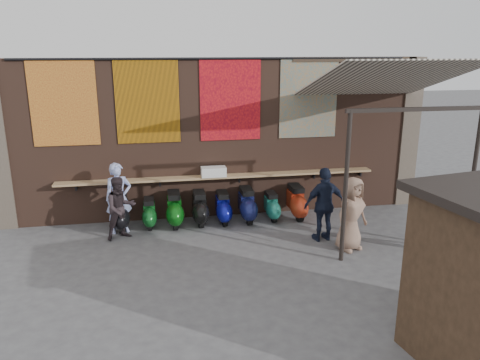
{
  "coord_description": "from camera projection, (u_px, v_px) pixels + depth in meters",
  "views": [
    {
      "loc": [
        -1.54,
        -8.93,
        4.24
      ],
      "look_at": [
        0.3,
        1.2,
        1.31
      ],
      "focal_mm": 35.0,
      "sensor_mm": 36.0,
      "label": 1
    }
  ],
  "objects": [
    {
      "name": "ground",
      "position": [
        236.0,
        255.0,
        9.87
      ],
      "size": [
        70.0,
        70.0,
        0.0
      ],
      "primitive_type": "plane",
      "color": "#474749",
      "rests_on": "ground"
    },
    {
      "name": "brick_wall",
      "position": [
        218.0,
        139.0,
        11.88
      ],
      "size": [
        10.0,
        0.4,
        4.0
      ],
      "primitive_type": "cube",
      "color": "brown",
      "rests_on": "ground"
    },
    {
      "name": "pier_right",
      "position": [
        406.0,
        132.0,
        12.78
      ],
      "size": [
        0.5,
        0.5,
        4.0
      ],
      "primitive_type": "cube",
      "color": "#4C4238",
      "rests_on": "ground"
    },
    {
      "name": "eating_counter",
      "position": [
        220.0,
        177.0,
        11.78
      ],
      "size": [
        8.0,
        0.32,
        0.05
      ],
      "primitive_type": "cube",
      "color": "#9E7A51",
      "rests_on": "brick_wall"
    },
    {
      "name": "shelf_box",
      "position": [
        214.0,
        172.0,
        11.68
      ],
      "size": [
        0.62,
        0.32,
        0.23
      ],
      "primitive_type": "cube",
      "color": "white",
      "rests_on": "eating_counter"
    },
    {
      "name": "tapestry_redgold",
      "position": [
        64.0,
        103.0,
        10.78
      ],
      "size": [
        1.5,
        0.02,
        2.0
      ],
      "primitive_type": "cube",
      "color": "maroon",
      "rests_on": "brick_wall"
    },
    {
      "name": "tapestry_sun",
      "position": [
        147.0,
        101.0,
        11.11
      ],
      "size": [
        1.5,
        0.02,
        2.0
      ],
      "primitive_type": "cube",
      "color": "orange",
      "rests_on": "brick_wall"
    },
    {
      "name": "tapestry_orange",
      "position": [
        230.0,
        100.0,
        11.45
      ],
      "size": [
        1.5,
        0.02,
        2.0
      ],
      "primitive_type": "cube",
      "color": "red",
      "rests_on": "brick_wall"
    },
    {
      "name": "tapestry_multi",
      "position": [
        309.0,
        98.0,
        11.8
      ],
      "size": [
        1.5,
        0.02,
        2.0
      ],
      "primitive_type": "cube",
      "color": "#256D88",
      "rests_on": "brick_wall"
    },
    {
      "name": "hang_rail",
      "position": [
        218.0,
        59.0,
        11.12
      ],
      "size": [
        9.5,
        0.06,
        0.06
      ],
      "primitive_type": "cylinder",
      "rotation": [
        0.0,
        1.57,
        0.0
      ],
      "color": "black",
      "rests_on": "brick_wall"
    },
    {
      "name": "scooter_stool_0",
      "position": [
        121.0,
        213.0,
        11.22
      ],
      "size": [
        0.38,
        0.84,
        0.8
      ],
      "primitive_type": null,
      "color": "black",
      "rests_on": "ground"
    },
    {
      "name": "scooter_stool_1",
      "position": [
        149.0,
        213.0,
        11.36
      ],
      "size": [
        0.33,
        0.74,
        0.7
      ],
      "primitive_type": null,
      "color": "#10511D",
      "rests_on": "ground"
    },
    {
      "name": "scooter_stool_2",
      "position": [
        175.0,
        210.0,
        11.41
      ],
      "size": [
        0.4,
        0.88,
        0.84
      ],
      "primitive_type": null,
      "color": "#0B5010",
      "rests_on": "ground"
    },
    {
      "name": "scooter_stool_3",
      "position": [
        200.0,
        208.0,
        11.55
      ],
      "size": [
        0.38,
        0.85,
        0.8
      ],
      "primitive_type": null,
      "color": "black",
      "rests_on": "ground"
    },
    {
      "name": "scooter_stool_4",
      "position": [
        223.0,
        208.0,
        11.65
      ],
      "size": [
        0.36,
        0.81,
        0.77
      ],
      "primitive_type": null,
      "color": "#0C1084",
      "rests_on": "ground"
    },
    {
      "name": "scooter_stool_5",
      "position": [
        247.0,
        205.0,
        11.74
      ],
      "size": [
        0.4,
        0.88,
        0.84
      ],
      "primitive_type": null,
      "color": "#141A4E",
      "rests_on": "ground"
    },
    {
      "name": "scooter_stool_6",
      "position": [
        272.0,
        206.0,
        11.87
      ],
      "size": [
        0.33,
        0.73,
        0.69
      ],
      "primitive_type": null,
      "color": "#1B6E5C",
      "rests_on": "ground"
    },
    {
      "name": "scooter_stool_7",
      "position": [
        296.0,
        202.0,
        11.94
      ],
      "size": [
        0.4,
        0.89,
        0.84
      ],
      "primitive_type": null,
      "color": "#A82D16",
      "rests_on": "ground"
    },
    {
      "name": "diner_left",
      "position": [
        119.0,
        198.0,
        10.92
      ],
      "size": [
        0.7,
        0.55,
        1.68
      ],
      "primitive_type": "imported",
      "rotation": [
        0.0,
        0.0,
        0.26
      ],
      "color": "#9AA8E1",
      "rests_on": "ground"
    },
    {
      "name": "diner_right",
      "position": [
        121.0,
        208.0,
        10.58
      ],
      "size": [
        0.87,
        0.79,
        1.46
      ],
      "primitive_type": "imported",
      "rotation": [
        0.0,
        0.0,
        0.42
      ],
      "color": "#292023",
      "rests_on": "ground"
    },
    {
      "name": "shopper_navy",
      "position": [
        324.0,
        204.0,
        10.46
      ],
      "size": [
        1.04,
        0.56,
        1.7
      ],
      "primitive_type": "imported",
      "rotation": [
        0.0,
        0.0,
        3.29
      ],
      "color": "#151C30",
      "rests_on": "ground"
    },
    {
      "name": "shopper_grey",
      "position": [
        468.0,
        222.0,
        9.63
      ],
      "size": [
        1.13,
        0.9,
        1.54
      ],
      "primitive_type": "imported",
      "rotation": [
        0.0,
        0.0,
        2.76
      ],
      "color": "#595A5E",
      "rests_on": "ground"
    },
    {
      "name": "shopper_tan",
      "position": [
        351.0,
        214.0,
        9.98
      ],
      "size": [
        0.94,
        0.8,
        1.62
      ],
      "primitive_type": "imported",
      "rotation": [
        0.0,
        0.0,
        0.42
      ],
      "color": "#92715D",
      "rests_on": "ground"
    },
    {
      "name": "stall_sign",
      "position": [
        464.0,
        224.0,
        6.92
      ],
      "size": [
        1.19,
        0.24,
        0.5
      ],
      "primitive_type": "cube",
      "rotation": [
        0.0,
        0.0,
        0.17
      ],
      "color": "gold",
      "rests_on": "market_stall"
    },
    {
      "name": "stall_shelf",
      "position": [
        457.0,
        276.0,
        7.15
      ],
      "size": [
        1.81,
        0.41,
        0.06
      ],
      "primitive_type": "cube",
      "rotation": [
        0.0,
        0.0,
        0.17
      ],
      "color": "#473321",
      "rests_on": "market_stall"
    },
    {
      "name": "awning_canvas",
      "position": [
        384.0,
        79.0,
        10.36
      ],
      "size": [
        3.2,
        3.28,
        0.97
      ],
      "primitive_type": "cube",
      "rotation": [
        -0.28,
        0.0,
        0.0
      ],
      "color": "beige",
      "rests_on": "brick_wall"
    },
    {
      "name": "awning_ledger",
      "position": [
        356.0,
        59.0,
        11.75
      ],
      "size": [
        3.3,
        0.08,
        0.12
      ],
      "primitive_type": "cube",
      "color": "#33261C",
      "rests_on": "brick_wall"
    },
    {
      "name": "awning_header",
      "position": [
        418.0,
        109.0,
        9.07
      ],
      "size": [
        3.0,
        0.08,
        0.08
      ],
      "primitive_type": "cube",
      "color": "black",
      "rests_on": "awning_post_left"
    },
    {
      "name": "awning_post_left",
      "position": [
        345.0,
        188.0,
        9.24
      ],
      "size": [
        0.09,
        0.09,
        3.1
      ],
      "primitive_type": "cylinder",
      "color": "black",
      "rests_on": "ground"
    },
    {
      "name": "awning_post_right",
      "position": [
        472.0,
        181.0,
        9.73
      ],
      "size": [
        0.09,
        0.09,
        3.1
      ],
      "primitive_type": "cylinder",
      "color": "black",
      "rests_on": "ground"
    }
  ]
}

